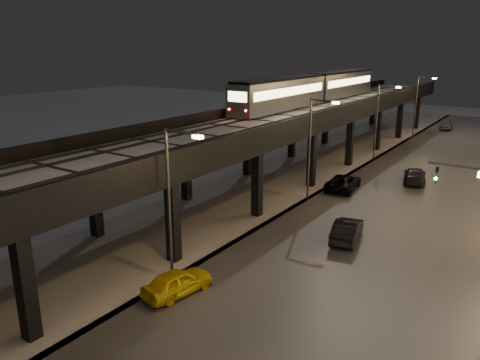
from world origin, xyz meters
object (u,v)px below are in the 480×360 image
Objects in this scene: subway_train at (314,88)px; car_near_white at (347,231)px; car_mid_silver at (343,183)px; car_mid_dark at (415,176)px; car_far_white at (446,125)px; car_taxi at (177,283)px.

car_near_white is (14.17, -24.09, -7.53)m from subway_train.
car_mid_dark is at bearing -134.87° from car_mid_silver.
car_far_white is at bearing -97.33° from car_mid_dark.
car_far_white is at bearing -98.35° from car_mid_silver.
car_near_white is at bearing 75.92° from car_mid_dark.
car_mid_dark is 1.13× the size of car_far_white.
subway_train is 7.62× the size of car_far_white.
car_mid_silver is 1.20× the size of car_far_white.
car_far_white is (-3.54, 52.53, -0.01)m from car_near_white.
car_mid_silver is (-4.82, 11.31, -0.03)m from car_near_white.
car_far_white is at bearing -97.23° from car_near_white.
subway_train reaches higher than car_mid_silver.
car_near_white reaches higher than car_taxi.
car_far_white is at bearing -81.72° from car_taxi.
car_mid_silver is at bearing 38.26° from car_mid_dark.
car_near_white reaches higher than car_mid_silver.
car_taxi is 0.83× the size of car_mid_dark.
car_taxi is 64.81m from car_far_white.
subway_train is 28.94m from car_near_white.
car_mid_dark is at bearing -24.11° from subway_train.
car_mid_dark is at bearing -101.72° from car_near_white.
subway_train is at bearing -60.37° from car_mid_silver.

